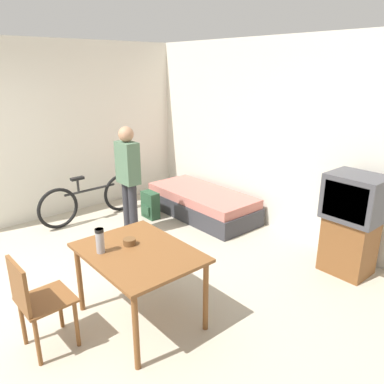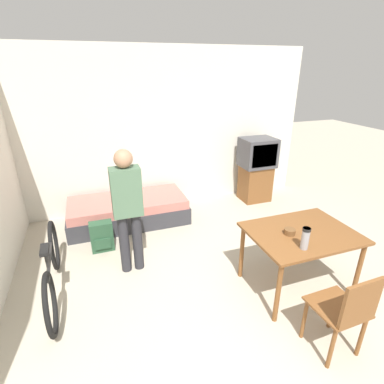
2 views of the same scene
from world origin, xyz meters
The scene contains 12 objects.
ground_plane centered at (0.00, 0.00, 0.00)m, with size 20.00×20.00×0.00m, color #B2A893.
wall_back centered at (0.00, 3.56, 1.35)m, with size 5.45×0.06×2.70m.
wall_left centered at (-2.26, 1.76, 1.35)m, with size 0.06×4.53×2.70m.
daybed centered at (-0.67, 3.02, 0.20)m, with size 1.88×0.85×0.41m.
tv centered at (1.74, 3.14, 0.63)m, with size 0.60×0.49×1.19m.
dining_table centered at (0.91, 0.82, 0.64)m, with size 1.13×0.86×0.73m.
wooden_chair centered at (0.71, -0.06, 0.50)m, with size 0.42×0.42×0.87m.
bicycle centered at (-1.69, 1.60, 0.32)m, with size 0.11×1.70×0.72m.
person_standing centered at (-0.81, 1.77, 0.90)m, with size 0.34×0.21×1.55m.
thermos_flask centered at (0.72, 0.55, 0.85)m, with size 0.08×0.08×0.23m.
mate_bowl centered at (0.75, 0.82, 0.76)m, with size 0.12×0.12×0.06m.
backpack centered at (-1.13, 2.33, 0.21)m, with size 0.30×0.19×0.43m.
Camera 1 is at (3.53, -0.78, 2.31)m, focal length 35.00 mm.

